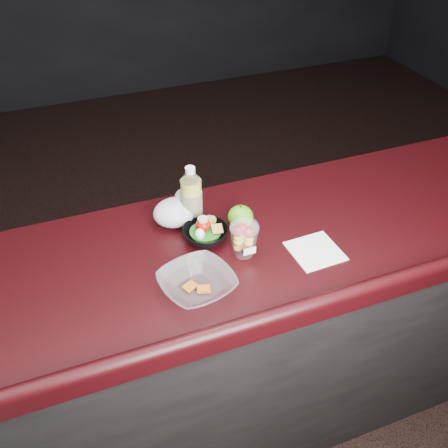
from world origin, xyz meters
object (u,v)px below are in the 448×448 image
(snack_bowl, at_px, (205,233))
(takeout_bowl, at_px, (197,284))
(fruit_cup, at_px, (244,237))
(green_apple, at_px, (240,217))
(lemonade_bottle, at_px, (192,200))

(snack_bowl, bearing_deg, takeout_bowl, -115.09)
(fruit_cup, distance_m, takeout_bowl, 0.23)
(fruit_cup, height_order, green_apple, fruit_cup)
(fruit_cup, relative_size, takeout_bowl, 0.52)
(fruit_cup, height_order, takeout_bowl, fruit_cup)
(lemonade_bottle, height_order, fruit_cup, lemonade_bottle)
(takeout_bowl, bearing_deg, green_apple, 44.99)
(fruit_cup, bearing_deg, takeout_bowl, -151.88)
(lemonade_bottle, relative_size, green_apple, 2.43)
(green_apple, bearing_deg, fruit_cup, -107.92)
(green_apple, xyz_separation_m, snack_bowl, (-0.14, -0.02, -0.01))
(green_apple, relative_size, takeout_bowl, 0.35)
(fruit_cup, relative_size, green_apple, 1.47)
(fruit_cup, relative_size, snack_bowl, 0.87)
(green_apple, bearing_deg, snack_bowl, -170.03)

